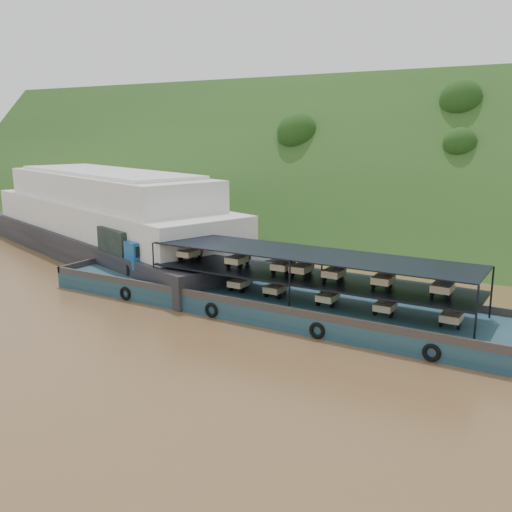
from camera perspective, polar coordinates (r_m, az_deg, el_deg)
The scene contains 4 objects.
ground at distance 41.26m, azimuth 0.24°, elevation -5.42°, with size 160.00×160.00×0.00m, color brown.
hillside at distance 73.69m, azimuth 14.69°, elevation 2.13°, with size 140.00×28.00×28.00m, color #1D3814.
cargo_barge at distance 41.78m, azimuth -0.67°, elevation -3.55°, with size 35.00×7.18×4.60m.
passenger_ferry at distance 61.14m, azimuth -14.63°, elevation 3.67°, with size 44.18×23.75×8.70m.
Camera 1 is at (20.03, -33.78, 12.64)m, focal length 40.00 mm.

